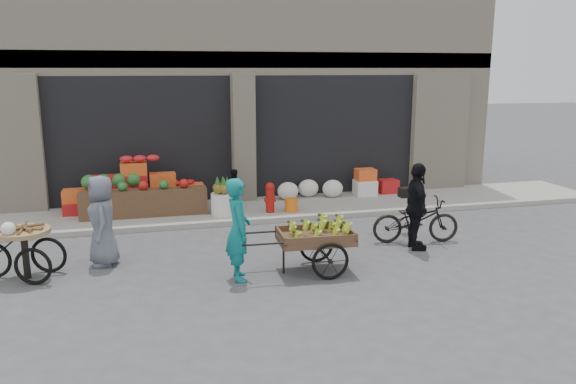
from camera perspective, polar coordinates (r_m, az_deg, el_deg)
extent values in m
plane|color=#424244|center=(9.73, 0.77, -7.95)|extent=(80.00, 80.00, 0.00)
cube|color=gray|center=(13.53, -3.79, -1.83)|extent=(18.00, 2.20, 0.12)
cube|color=beige|center=(17.16, -6.57, 12.73)|extent=(14.00, 6.00, 7.00)
cube|color=gray|center=(14.35, -4.95, 13.24)|extent=(14.00, 0.30, 0.40)
cube|color=black|center=(14.90, -14.70, 5.41)|extent=(4.40, 1.60, 3.10)
cube|color=black|center=(15.67, 3.79, 6.12)|extent=(4.40, 1.60, 3.10)
cube|color=beige|center=(14.25, -4.67, 5.47)|extent=(0.55, 0.80, 3.22)
cube|color=brown|center=(13.09, -14.39, -1.07)|extent=(2.80, 0.45, 0.60)
sphere|color=#1E5923|center=(13.51, -17.47, 1.07)|extent=(0.34, 0.34, 0.34)
cylinder|color=silver|center=(12.86, -6.67, -1.22)|extent=(0.52, 0.52, 0.50)
cylinder|color=#A5140F|center=(13.00, -1.84, -0.86)|extent=(0.20, 0.20, 0.56)
sphere|color=#A5140F|center=(12.93, -1.85, 0.52)|extent=(0.22, 0.22, 0.22)
cylinder|color=orange|center=(13.09, 0.35, -1.34)|extent=(0.32, 0.32, 0.30)
ellipsoid|color=silver|center=(14.42, 2.30, 0.23)|extent=(1.70, 0.60, 0.44)
imported|color=black|center=(13.45, -5.36, 0.35)|extent=(0.51, 0.43, 0.93)
cube|color=brown|center=(9.52, 2.80, -4.78)|extent=(1.28, 0.87, 0.11)
torus|color=black|center=(9.23, 4.32, -7.05)|extent=(0.63, 0.08, 0.63)
torus|color=black|center=(10.04, 2.91, -5.41)|extent=(0.63, 0.08, 0.63)
cylinder|color=black|center=(9.50, -0.45, -6.80)|extent=(0.04, 0.04, 0.52)
imported|color=#0F7475|center=(9.12, -5.08, -3.81)|extent=(0.41, 0.62, 1.69)
cylinder|color=#9E7F51|center=(10.09, -25.31, -3.66)|extent=(1.04, 1.04, 0.07)
cube|color=black|center=(10.20, -25.11, -5.83)|extent=(0.10, 0.10, 0.80)
torus|color=black|center=(9.88, -24.48, -6.89)|extent=(0.61, 0.23, 0.62)
torus|color=black|center=(10.35, -23.13, -5.90)|extent=(0.61, 0.23, 0.62)
imported|color=slate|center=(10.30, -18.36, -2.78)|extent=(0.59, 0.83, 1.60)
imported|color=black|center=(11.40, 12.83, -2.81)|extent=(1.79, 0.89, 0.90)
imported|color=black|center=(10.88, 12.95, -1.46)|extent=(0.57, 1.03, 1.67)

